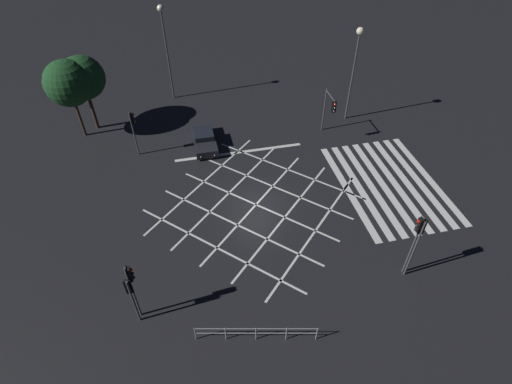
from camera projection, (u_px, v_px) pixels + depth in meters
name	position (u px, v px, depth m)	size (l,w,h in m)	color
ground_plane	(256.00, 205.00, 27.32)	(200.00, 200.00, 0.00)	black
road_markings	(344.00, 188.00, 28.61)	(15.24, 20.89, 0.01)	silver
traffic_light_sw_cross	(416.00, 235.00, 21.02)	(0.36, 0.39, 4.49)	#424244
traffic_light_nw_main	(131.00, 292.00, 19.37)	(0.39, 0.36, 3.36)	#424244
traffic_light_nw_cross	(132.00, 282.00, 19.22)	(0.36, 0.39, 4.03)	#424244
traffic_light_ne_cross	(133.00, 125.00, 29.75)	(0.36, 0.39, 3.78)	#424244
traffic_light_sw_main	(418.00, 237.00, 21.00)	(0.39, 0.36, 4.41)	#424244
traffic_light_se_main	(330.00, 107.00, 31.48)	(2.10, 0.36, 3.84)	#424244
street_lamp_east	(357.00, 52.00, 31.45)	(0.59, 0.59, 7.96)	#424244
street_lamp_west	(164.00, 32.00, 34.03)	(0.56, 0.56, 8.45)	#424244
street_tree_near	(83.00, 78.00, 31.31)	(3.46, 3.46, 6.34)	#38281C
street_tree_far	(68.00, 83.00, 30.38)	(3.59, 3.59, 6.52)	#38281C
waiting_car	(204.00, 139.00, 32.11)	(4.32, 1.71, 1.22)	black
pedestrian_railing	(256.00, 332.00, 19.68)	(1.38, 5.94, 1.05)	#9EA0A5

